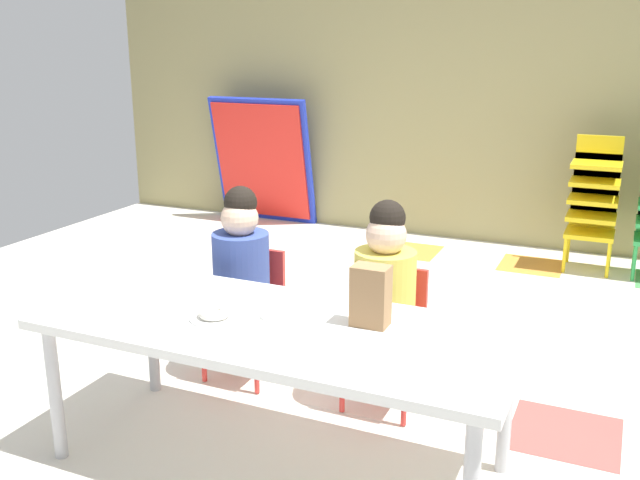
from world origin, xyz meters
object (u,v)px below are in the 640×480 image
Objects in this scene: seated_child_middle_seat at (385,286)px; paper_plate_center_table at (284,315)px; seated_child_near_camera at (242,265)px; folded_activity_table at (262,161)px; kid_chair_yellow_stack at (594,196)px; craft_table at (276,335)px; paper_plate_near_edge at (215,318)px; paper_bag_brown at (371,296)px; donut_powdered_on_plate at (214,312)px.

paper_plate_center_table is (-0.22, -0.52, 0.03)m from seated_child_middle_seat.
folded_activity_table is (-1.34, 2.67, -0.02)m from seated_child_near_camera.
seated_child_middle_seat is at bearing -105.57° from kid_chair_yellow_stack.
seated_child_middle_seat is 1.00× the size of kid_chair_yellow_stack.
kid_chair_yellow_stack is (0.89, 3.01, -0.01)m from craft_table.
seated_child_middle_seat is (0.69, -0.00, 0.00)m from seated_child_near_camera.
paper_plate_center_table is (0.22, 0.13, 0.00)m from paper_plate_near_edge.
paper_plate_near_edge is at bearing -68.19° from seated_child_near_camera.
paper_plate_center_table is at bearing -106.87° from kid_chair_yellow_stack.
folded_activity_table is 6.04× the size of paper_plate_center_table.
craft_table is at bearing -160.09° from paper_bag_brown.
craft_table is 14.61× the size of donut_powdered_on_plate.
folded_activity_table is (-2.03, 2.67, -0.02)m from seated_child_middle_seat.
folded_activity_table reaches higher than paper_bag_brown.
seated_child_near_camera is at bearing 129.05° from craft_table.
paper_plate_near_edge is at bearing -64.28° from folded_activity_table.
craft_table is 1.89× the size of seated_child_near_camera.
craft_table is 0.63m from seated_child_middle_seat.
paper_plate_near_edge is (1.60, -3.32, 0.04)m from folded_activity_table.
donut_powdered_on_plate is (-0.22, -0.13, 0.02)m from paper_plate_center_table.
paper_bag_brown is (0.10, -0.47, 0.13)m from seated_child_middle_seat.
craft_table is at bearing -110.24° from seated_child_middle_seat.
seated_child_middle_seat is (0.22, 0.59, 0.03)m from craft_table.
craft_table is 0.09m from paper_plate_center_table.
donut_powdered_on_plate is (-1.11, -3.07, 0.09)m from kid_chair_yellow_stack.
paper_plate_center_table is at bearing -47.30° from seated_child_near_camera.
kid_chair_yellow_stack is (0.68, 2.43, -0.04)m from seated_child_middle_seat.
craft_table is 0.24m from donut_powdered_on_plate.
donut_powdered_on_plate is at bearing -109.84° from kid_chair_yellow_stack.
paper_bag_brown is 1.86× the size of donut_powdered_on_plate.
craft_table is 9.62× the size of paper_plate_near_edge.
folded_activity_table is at bearing 119.67° from paper_plate_center_table.
folded_activity_table is (-1.82, 3.26, 0.01)m from craft_table.
seated_child_middle_seat is 3.36m from folded_activity_table.
seated_child_near_camera is 0.70m from donut_powdered_on_plate.
seated_child_middle_seat reaches higher than craft_table.
paper_plate_center_table is at bearing -112.74° from seated_child_middle_seat.
paper_plate_center_table is 1.52× the size of donut_powdered_on_plate.
paper_plate_near_edge is 0.25m from paper_plate_center_table.
donut_powdered_on_plate is at bearing -148.65° from paper_plate_center_table.
kid_chair_yellow_stack is at bearing 70.16° from donut_powdered_on_plate.
folded_activity_table reaches higher than donut_powdered_on_plate.
kid_chair_yellow_stack reaches higher than donut_powdered_on_plate.
craft_table is 9.62× the size of paper_plate_center_table.
donut_powdered_on_plate is at bearing -164.22° from craft_table.
seated_child_middle_seat is 7.74× the size of donut_powdered_on_plate.
craft_table is 1.88× the size of kid_chair_yellow_stack.
seated_child_near_camera is 5.10× the size of paper_plate_center_table.
paper_plate_near_edge is 1.52× the size of donut_powdered_on_plate.
craft_table is 0.23m from paper_plate_near_edge.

